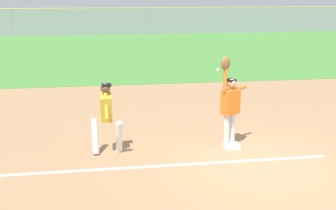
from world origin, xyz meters
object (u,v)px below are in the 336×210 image
first_base (231,146)px  parked_car_blue (209,22)px  parked_car_black (109,24)px  fielder (230,103)px  parked_car_silver (163,23)px  runner (106,113)px  baseball (218,70)px

first_base → parked_car_blue: 31.01m
parked_car_black → parked_car_blue: bearing=-2.1°
fielder → parked_car_silver: 29.53m
runner → parked_car_black: size_ratio=0.37×
fielder → parked_car_blue: bearing=-43.2°
first_base → parked_car_blue: bearing=77.7°
runner → baseball: bearing=5.4°
parked_car_silver → parked_car_blue: size_ratio=1.00×
runner → parked_car_blue: bearing=69.3°
runner → parked_car_silver: bearing=77.0°
parked_car_black → parked_car_silver: size_ratio=1.03×
parked_car_black → parked_car_blue: size_ratio=1.03×
fielder → first_base: bearing=173.7°
parked_car_black → parked_car_silver: same height
baseball → parked_car_silver: bearing=85.2°
fielder → parked_car_silver: fielder is taller
first_base → parked_car_silver: (2.13, 29.56, 0.63)m
fielder → baseball: bearing=4.4°
parked_car_silver → parked_car_blue: 4.53m
first_base → fielder: size_ratio=0.17×
runner → parked_car_silver: (5.18, 29.52, -0.32)m
runner → parked_car_silver: size_ratio=0.39×
parked_car_black → baseball: bearing=-91.6°
parked_car_silver → parked_car_blue: bearing=11.1°
parked_car_silver → runner: bearing=-98.2°
fielder → parked_car_blue: 30.91m
baseball → parked_car_blue: baseball is taller
fielder → parked_car_black: fielder is taller
first_base → parked_car_silver: parked_car_silver is taller
fielder → parked_car_blue: (6.64, 30.19, -0.45)m
first_base → parked_car_black: size_ratio=0.08×
first_base → fielder: bearing=114.4°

